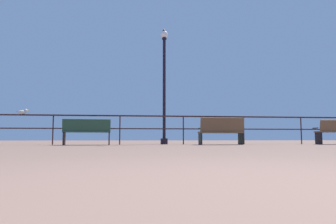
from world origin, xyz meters
name	(u,v)px	position (x,y,z in m)	size (l,w,h in m)	color
ground_plane	(293,190)	(0.00, 0.00, 0.00)	(60.00, 60.00, 0.00)	#7F5E4E
pier_railing	(152,123)	(0.00, 9.57, 0.80)	(21.14, 0.05, 1.07)	#311B1A
bench_near_left	(87,130)	(-2.23, 8.86, 0.49)	(1.58, 0.68, 0.86)	#254532
bench_near_right	(221,130)	(2.41, 8.84, 0.51)	(1.57, 0.65, 0.95)	brown
lamppost_center	(164,82)	(0.48, 9.86, 2.40)	(0.28, 0.28, 4.52)	black
seagull_on_rail	(23,112)	(-4.56, 9.58, 1.16)	(0.40, 0.24, 0.19)	silver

